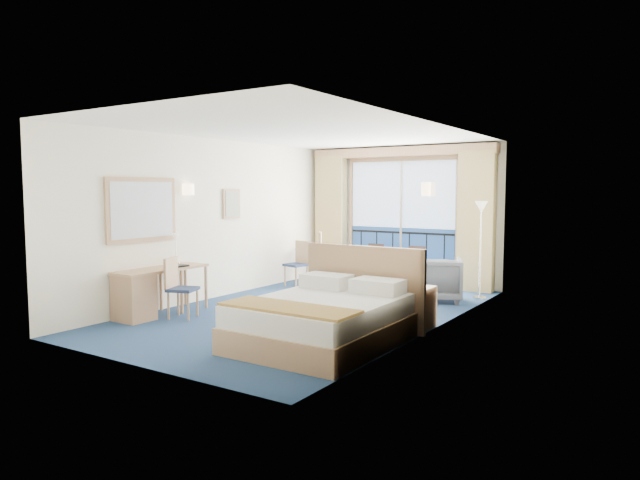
{
  "coord_description": "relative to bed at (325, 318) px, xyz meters",
  "views": [
    {
      "loc": [
        4.79,
        -7.09,
        1.84
      ],
      "look_at": [
        0.04,
        0.2,
        1.08
      ],
      "focal_mm": 32.0,
      "sensor_mm": 36.0,
      "label": 1
    }
  ],
  "objects": [
    {
      "name": "floor",
      "position": [
        -1.18,
        1.43,
        -0.31
      ],
      "size": [
        6.5,
        6.5,
        0.0
      ],
      "primitive_type": "plane",
      "color": "navy",
      "rests_on": "ground"
    },
    {
      "name": "room_walls",
      "position": [
        -1.18,
        1.43,
        1.47
      ],
      "size": [
        4.04,
        6.54,
        2.72
      ],
      "color": "white",
      "rests_on": "ground"
    },
    {
      "name": "balcony_door",
      "position": [
        -1.19,
        4.65,
        0.83
      ],
      "size": [
        2.36,
        0.03,
        2.52
      ],
      "color": "navy",
      "rests_on": "room_walls"
    },
    {
      "name": "curtain_left",
      "position": [
        -2.73,
        4.5,
        0.97
      ],
      "size": [
        0.65,
        0.22,
        2.55
      ],
      "primitive_type": "cube",
      "color": "tan",
      "rests_on": "room_walls"
    },
    {
      "name": "curtain_right",
      "position": [
        0.37,
        4.5,
        0.97
      ],
      "size": [
        0.65,
        0.22,
        2.55
      ],
      "primitive_type": "cube",
      "color": "tan",
      "rests_on": "room_walls"
    },
    {
      "name": "pelmet",
      "position": [
        -1.18,
        4.53,
        2.27
      ],
      "size": [
        3.8,
        0.25,
        0.18
      ],
      "primitive_type": "cube",
      "color": "tan",
      "rests_on": "room_walls"
    },
    {
      "name": "mirror",
      "position": [
        -3.15,
        -0.07,
        1.24
      ],
      "size": [
        0.05,
        1.25,
        0.95
      ],
      "color": "tan",
      "rests_on": "room_walls"
    },
    {
      "name": "wall_print",
      "position": [
        -3.15,
        1.88,
        1.29
      ],
      "size": [
        0.04,
        0.42,
        0.52
      ],
      "color": "tan",
      "rests_on": "room_walls"
    },
    {
      "name": "sconce_left",
      "position": [
        -3.12,
        0.83,
        1.54
      ],
      "size": [
        0.18,
        0.18,
        0.18
      ],
      "primitive_type": "cylinder",
      "color": "#FFDCB2",
      "rests_on": "room_walls"
    },
    {
      "name": "sconce_right",
      "position": [
        0.76,
        1.28,
        1.54
      ],
      "size": [
        0.18,
        0.18,
        0.18
      ],
      "primitive_type": "cylinder",
      "color": "#FFDCB2",
      "rests_on": "room_walls"
    },
    {
      "name": "bed",
      "position": [
        0.0,
        0.0,
        0.0
      ],
      "size": [
        1.75,
        2.08,
        1.1
      ],
      "color": "tan",
      "rests_on": "ground"
    },
    {
      "name": "nightstand",
      "position": [
        0.59,
        1.36,
        -0.03
      ],
      "size": [
        0.42,
        0.4,
        0.55
      ],
      "primitive_type": "cube",
      "color": "#A77A58",
      "rests_on": "ground"
    },
    {
      "name": "phone",
      "position": [
        0.57,
        1.4,
        0.29
      ],
      "size": [
        0.22,
        0.2,
        0.08
      ],
      "primitive_type": "cube",
      "rotation": [
        0.0,
        0.0,
        0.28
      ],
      "color": "silver",
      "rests_on": "nightstand"
    },
    {
      "name": "armchair",
      "position": [
        0.13,
        3.27,
        0.05
      ],
      "size": [
        1.03,
        1.04,
        0.73
      ],
      "primitive_type": "imported",
      "rotation": [
        0.0,
        0.0,
        3.55
      ],
      "color": "#4F5760",
      "rests_on": "ground"
    },
    {
      "name": "floor_lamp",
      "position": [
        0.66,
        3.83,
        0.94
      ],
      "size": [
        0.23,
        0.23,
        1.65
      ],
      "color": "silver",
      "rests_on": "ground"
    },
    {
      "name": "desk",
      "position": [
        -2.92,
        -0.33,
        0.07
      ],
      "size": [
        0.51,
        1.47,
        0.69
      ],
      "color": "tan",
      "rests_on": "ground"
    },
    {
      "name": "desk_chair",
      "position": [
        -2.52,
        0.01,
        0.18
      ],
      "size": [
        0.49,
        0.48,
        0.87
      ],
      "rotation": [
        0.0,
        0.0,
        1.93
      ],
      "color": "#212E4E",
      "rests_on": "ground"
    },
    {
      "name": "folder",
      "position": [
        -2.84,
        0.32,
        0.4
      ],
      "size": [
        0.3,
        0.24,
        0.03
      ],
      "primitive_type": "cube",
      "rotation": [
        0.0,
        0.0,
        -0.09
      ],
      "color": "black",
      "rests_on": "desk"
    },
    {
      "name": "desk_lamp",
      "position": [
        -3.03,
        0.46,
        0.73
      ],
      "size": [
        0.12,
        0.12,
        0.46
      ],
      "color": "silver",
      "rests_on": "desk"
    },
    {
      "name": "round_table",
      "position": [
        -2.72,
        3.83,
        0.2
      ],
      "size": [
        0.75,
        0.75,
        0.67
      ],
      "color": "tan",
      "rests_on": "ground"
    },
    {
      "name": "table_chair_a",
      "position": [
        -2.31,
        3.66,
        0.27
      ],
      "size": [
        0.61,
        0.61,
        1.03
      ],
      "rotation": [
        0.0,
        0.0,
        2.11
      ],
      "color": "#212E4E",
      "rests_on": "ground"
    },
    {
      "name": "table_chair_b",
      "position": [
        -2.66,
        3.22,
        0.18
      ],
      "size": [
        0.44,
        0.44,
        0.86
      ],
      "rotation": [
        0.0,
        0.0,
        -0.2
      ],
      "color": "#212E4E",
      "rests_on": "ground"
    }
  ]
}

